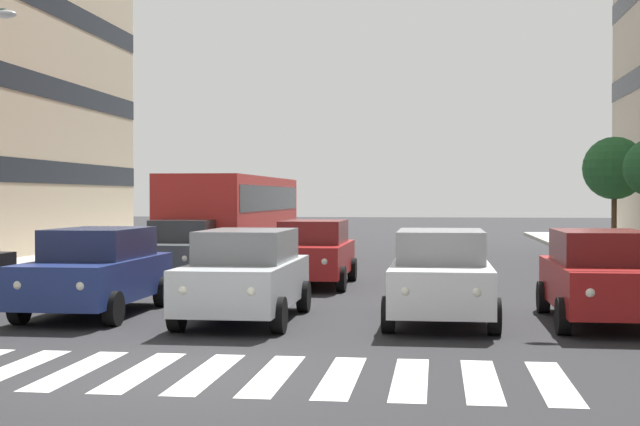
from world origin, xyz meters
The scene contains 10 objects.
ground_plane centered at (0.00, 0.00, 0.00)m, with size 180.00×180.00×0.00m, color #262628.
crosswalk_markings centered at (0.00, 0.00, 0.00)m, with size 10.35×2.80×0.01m.
car_0 centered at (-6.52, -5.54, 0.89)m, with size 2.02×4.44×1.72m.
car_1 centered at (-3.56, -5.36, 0.89)m, with size 2.02×4.44×1.72m.
car_2 centered at (0.10, -5.02, 0.89)m, with size 2.02×4.44×1.72m.
car_3 centered at (3.23, -5.51, 0.89)m, with size 2.02×4.44×1.72m.
car_row2_0 centered at (3.37, -12.47, 0.89)m, with size 2.02×4.44×1.72m.
car_row2_1 centered at (-0.24, -11.86, 0.89)m, with size 2.02×4.44×1.72m.
bus_behind_traffic centered at (3.23, -17.85, 1.86)m, with size 2.78×10.50×3.00m.
street_tree_3 centered at (-10.15, -23.53, 3.42)m, with size 2.38×2.38×4.47m.
Camera 1 is at (-3.49, 11.57, 2.36)m, focal length 50.31 mm.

